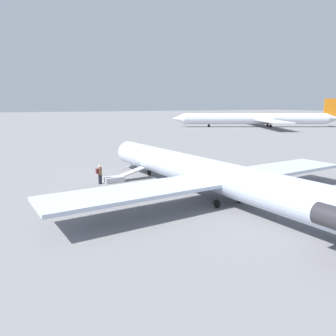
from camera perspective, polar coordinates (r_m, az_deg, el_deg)
The scene contains 6 objects.
ground_plane at distance 25.80m, azimuth 6.35°, elevation -4.91°, with size 600.00×600.00×0.00m, color slate.
airplane_main at distance 24.66m, azimuth 7.78°, elevation -1.26°, with size 33.10×25.60×6.22m.
airplane_far_left at distance 107.20m, azimuth 15.41°, elevation 8.29°, with size 38.91×48.59×8.80m.
boarding_stairs at distance 30.71m, azimuth -8.80°, elevation -1.69°, with size 1.45×4.10×1.60m.
passenger at distance 29.92m, azimuth -11.83°, elevation -0.87°, with size 0.36×0.55×1.74m.
traffic_cone_near_stairs at distance 26.92m, azimuth -12.18°, elevation -3.84°, with size 0.52×0.52×0.57m.
Camera 1 is at (-20.84, 13.47, 7.07)m, focal length 35.00 mm.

